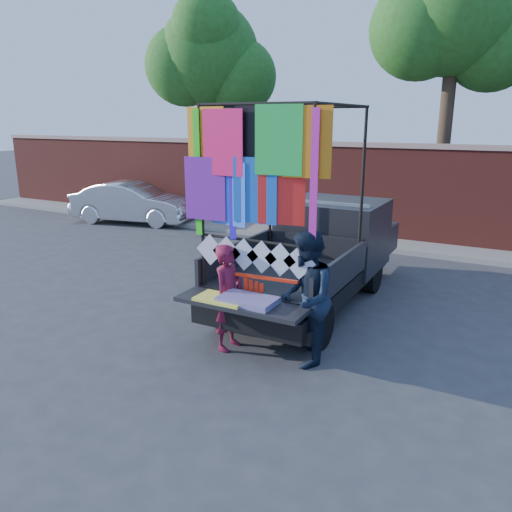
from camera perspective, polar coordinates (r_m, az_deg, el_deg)
The scene contains 10 objects.
ground at distance 7.79m, azimuth 2.22°, elevation -8.98°, with size 90.00×90.00×0.00m, color #38383A.
brick_wall at distance 13.86m, azimuth 15.30°, elevation 7.03°, with size 30.00×0.45×2.61m.
curb at distance 13.43m, azimuth 14.22°, elevation 1.34°, with size 30.00×1.20×0.12m, color gray.
tree_left at distance 17.49m, azimuth -5.41°, elevation 21.59°, with size 4.20×3.30×7.05m.
tree_mid at distance 14.85m, azimuth 21.90°, elevation 24.01°, with size 4.20×3.30×7.73m.
pickup_truck at distance 9.31m, azimuth 7.60°, elevation 0.65°, with size 2.16×5.44×3.42m.
sedan at distance 16.39m, azimuth -13.87°, elevation 5.93°, with size 1.36×3.90×1.29m, color silver.
woman at distance 7.11m, azimuth -3.15°, elevation -4.75°, with size 0.56×0.37×1.54m, color maroon.
man at distance 6.66m, azimuth 5.72°, elevation -4.83°, with size 0.89×0.70×1.84m, color black.
streamer_bundle at distance 6.86m, azimuth 0.35°, elevation -3.91°, with size 0.92×0.13×0.63m.
Camera 1 is at (3.11, -6.38, 3.22)m, focal length 35.00 mm.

